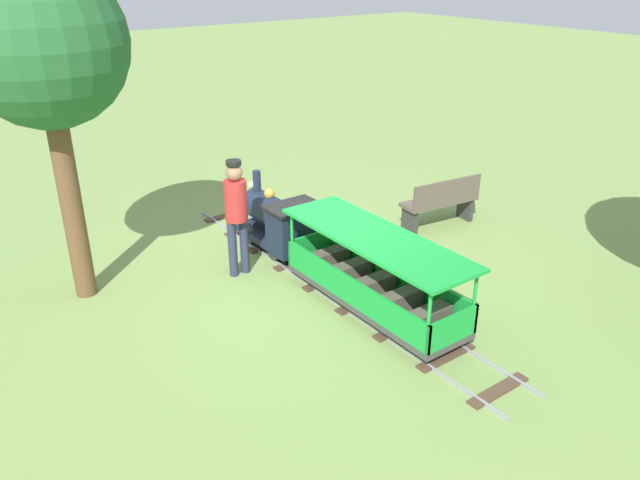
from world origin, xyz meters
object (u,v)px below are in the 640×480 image
object	(u,v)px
locomotive	(279,221)
oak_tree_near	(43,48)
passenger_car	(374,281)
conductor_person	(236,209)
park_bench	(441,202)

from	to	relation	value
locomotive	oak_tree_near	distance (m)	3.78
locomotive	passenger_car	world-z (taller)	locomotive
conductor_person	park_bench	distance (m)	3.48
passenger_car	park_bench	bearing A→B (deg)	27.78
oak_tree_near	passenger_car	bearing A→B (deg)	-42.81
locomotive	conductor_person	bearing A→B (deg)	-162.12
locomotive	passenger_car	xyz separation A→B (m)	(0.00, -2.10, -0.06)
conductor_person	park_bench	bearing A→B (deg)	-7.91
conductor_person	passenger_car	bearing A→B (deg)	-65.49
conductor_person	oak_tree_near	distance (m)	2.92
oak_tree_near	park_bench	bearing A→B (deg)	-12.36
locomotive	oak_tree_near	world-z (taller)	oak_tree_near
passenger_car	oak_tree_near	size ratio (longest dim) A/B	0.66
conductor_person	locomotive	bearing A→B (deg)	17.88
locomotive	park_bench	world-z (taller)	locomotive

